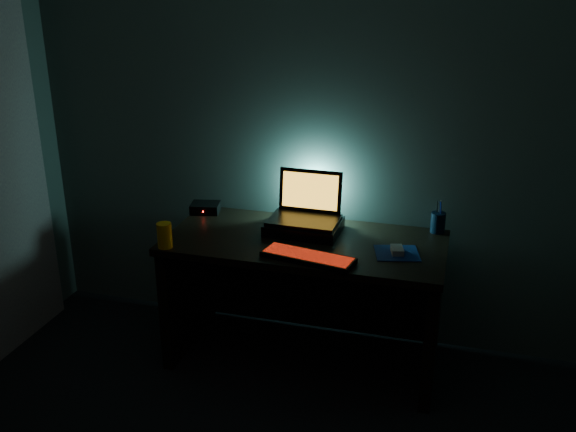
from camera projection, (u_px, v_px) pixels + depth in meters
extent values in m
cube|color=#4D5851|center=(323.00, 133.00, 3.62)|extent=(3.50, 0.00, 2.50)
cube|color=black|center=(305.00, 243.00, 3.47)|extent=(1.50, 0.70, 0.04)
cube|color=black|center=(188.00, 288.00, 3.78)|extent=(0.06, 0.64, 0.71)
cube|color=black|center=(433.00, 322.00, 3.42)|extent=(0.06, 0.64, 0.71)
cube|color=black|center=(318.00, 279.00, 3.90)|extent=(1.38, 0.02, 0.65)
cube|color=#BAA895|center=(0.00, 154.00, 3.57)|extent=(0.06, 0.65, 2.30)
cube|color=black|center=(304.00, 226.00, 3.55)|extent=(0.41, 0.31, 0.06)
cube|color=black|center=(304.00, 220.00, 3.54)|extent=(0.39, 0.27, 0.02)
cube|color=black|center=(310.00, 191.00, 3.61)|extent=(0.36, 0.05, 0.24)
cube|color=orange|center=(310.00, 191.00, 3.60)|extent=(0.32, 0.04, 0.20)
cube|color=black|center=(308.00, 257.00, 3.21)|extent=(0.49, 0.24, 0.03)
cube|color=red|center=(308.00, 255.00, 3.21)|extent=(0.47, 0.21, 0.00)
cube|color=navy|center=(397.00, 253.00, 3.29)|extent=(0.26, 0.25, 0.00)
cube|color=gray|center=(397.00, 250.00, 3.28)|extent=(0.08, 0.11, 0.03)
cylinder|color=black|center=(438.00, 223.00, 3.54)|extent=(0.09, 0.09, 0.11)
cylinder|color=#F5A60C|center=(165.00, 235.00, 3.34)|extent=(0.10, 0.10, 0.13)
cube|color=black|center=(205.00, 208.00, 3.84)|extent=(0.19, 0.16, 0.06)
sphere|color=#FF0C07|center=(203.00, 212.00, 3.78)|extent=(0.01, 0.01, 0.01)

